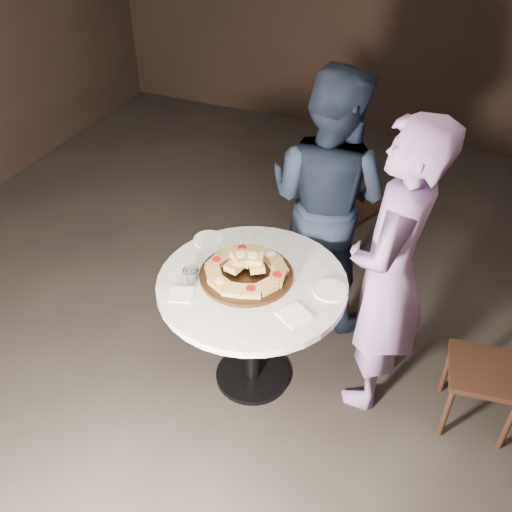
% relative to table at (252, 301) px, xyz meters
% --- Properties ---
extents(floor, '(7.00, 7.00, 0.00)m').
position_rel_table_xyz_m(floor, '(-0.02, 0.04, -0.61)').
color(floor, black).
rests_on(floor, ground).
extents(table, '(1.07, 1.07, 0.75)m').
position_rel_table_xyz_m(table, '(0.00, 0.00, 0.00)').
color(table, black).
rests_on(table, ground).
extents(serving_board, '(0.60, 0.60, 0.02)m').
position_rel_table_xyz_m(serving_board, '(-0.04, 0.02, 0.15)').
color(serving_board, black).
rests_on(serving_board, table).
extents(focaccia_pile, '(0.44, 0.44, 0.12)m').
position_rel_table_xyz_m(focaccia_pile, '(-0.05, 0.03, 0.19)').
color(focaccia_pile, '#AF8A43').
rests_on(focaccia_pile, serving_board).
extents(plate_left, '(0.21, 0.21, 0.01)m').
position_rel_table_xyz_m(plate_left, '(-0.37, 0.23, 0.14)').
color(plate_left, white).
rests_on(plate_left, table).
extents(plate_right, '(0.22, 0.22, 0.01)m').
position_rel_table_xyz_m(plate_right, '(0.40, 0.08, 0.14)').
color(plate_right, white).
rests_on(plate_right, table).
extents(water_glass, '(0.11, 0.11, 0.08)m').
position_rel_table_xyz_m(water_glass, '(-0.29, -0.13, 0.18)').
color(water_glass, silver).
rests_on(water_glass, table).
extents(napkin_near, '(0.15, 0.15, 0.01)m').
position_rel_table_xyz_m(napkin_near, '(-0.29, -0.24, 0.14)').
color(napkin_near, white).
rests_on(napkin_near, table).
extents(napkin_far, '(0.19, 0.19, 0.01)m').
position_rel_table_xyz_m(napkin_far, '(0.29, -0.16, 0.14)').
color(napkin_far, white).
rests_on(napkin_far, table).
extents(chair_far, '(0.58, 0.59, 0.92)m').
position_rel_table_xyz_m(chair_far, '(0.11, 1.27, -0.08)').
color(chair_far, black).
rests_on(chair_far, ground).
extents(chair_right, '(0.42, 0.41, 0.77)m').
position_rel_table_xyz_m(chair_right, '(1.31, 0.22, -0.17)').
color(chair_right, black).
rests_on(chair_right, ground).
extents(diner_navy, '(0.93, 0.80, 1.66)m').
position_rel_table_xyz_m(diner_navy, '(0.15, 0.80, 0.22)').
color(diner_navy, black).
rests_on(diner_navy, ground).
extents(diner_teal, '(0.45, 0.65, 1.71)m').
position_rel_table_xyz_m(diner_teal, '(0.66, 0.21, 0.24)').
color(diner_teal, '#7A629E').
rests_on(diner_teal, ground).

